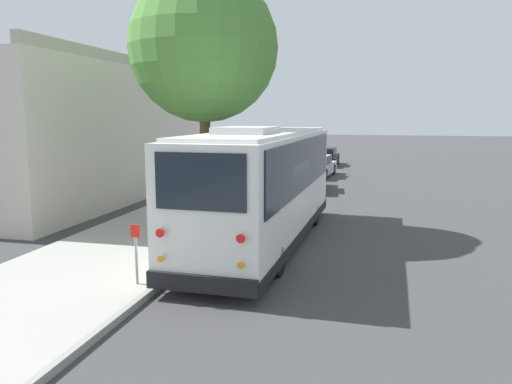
{
  "coord_description": "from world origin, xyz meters",
  "views": [
    {
      "loc": [
        -13.5,
        -2.81,
        3.82
      ],
      "look_at": [
        2.09,
        0.93,
        1.3
      ],
      "focal_mm": 35.0,
      "sensor_mm": 36.0,
      "label": 1
    }
  ],
  "objects_px": {
    "parked_sedan_silver": "(317,167)",
    "sign_post_near": "(136,254)",
    "fire_hydrant": "(261,185)",
    "shuttle_bus": "(264,181)",
    "street_tree": "(205,37)",
    "parked_sedan_black": "(325,157)",
    "parked_sedan_gray": "(308,178)",
    "sign_post_far": "(168,235)"
  },
  "relations": [
    {
      "from": "shuttle_bus",
      "to": "parked_sedan_gray",
      "type": "bearing_deg",
      "value": 2.69
    },
    {
      "from": "parked_sedan_black",
      "to": "street_tree",
      "type": "bearing_deg",
      "value": 176.75
    },
    {
      "from": "street_tree",
      "to": "sign_post_far",
      "type": "height_order",
      "value": "street_tree"
    },
    {
      "from": "shuttle_bus",
      "to": "sign_post_far",
      "type": "bearing_deg",
      "value": 149.2
    },
    {
      "from": "parked_sedan_silver",
      "to": "street_tree",
      "type": "distance_m",
      "value": 15.8
    },
    {
      "from": "parked_sedan_gray",
      "to": "parked_sedan_silver",
      "type": "distance_m",
      "value": 5.58
    },
    {
      "from": "parked_sedan_gray",
      "to": "sign_post_near",
      "type": "xyz_separation_m",
      "value": [
        -15.41,
        1.66,
        0.22
      ]
    },
    {
      "from": "parked_sedan_gray",
      "to": "sign_post_far",
      "type": "bearing_deg",
      "value": 168.59
    },
    {
      "from": "shuttle_bus",
      "to": "fire_hydrant",
      "type": "bearing_deg",
      "value": 15.48
    },
    {
      "from": "parked_sedan_silver",
      "to": "sign_post_near",
      "type": "xyz_separation_m",
      "value": [
        -20.99,
        1.5,
        0.23
      ]
    },
    {
      "from": "sign_post_far",
      "to": "fire_hydrant",
      "type": "relative_size",
      "value": 1.64
    },
    {
      "from": "parked_sedan_silver",
      "to": "parked_sedan_gray",
      "type": "bearing_deg",
      "value": -173.45
    },
    {
      "from": "parked_sedan_silver",
      "to": "sign_post_near",
      "type": "bearing_deg",
      "value": -179.14
    },
    {
      "from": "parked_sedan_silver",
      "to": "sign_post_near",
      "type": "distance_m",
      "value": 21.04
    },
    {
      "from": "shuttle_bus",
      "to": "parked_sedan_silver",
      "type": "distance_m",
      "value": 16.51
    },
    {
      "from": "parked_sedan_silver",
      "to": "parked_sedan_black",
      "type": "distance_m",
      "value": 6.8
    },
    {
      "from": "street_tree",
      "to": "sign_post_far",
      "type": "xyz_separation_m",
      "value": [
        -4.69,
        -0.57,
        -5.43
      ]
    },
    {
      "from": "shuttle_bus",
      "to": "sign_post_near",
      "type": "xyz_separation_m",
      "value": [
        -4.52,
        1.82,
        -1.04
      ]
    },
    {
      "from": "street_tree",
      "to": "parked_sedan_black",
      "type": "bearing_deg",
      "value": -5.1
    },
    {
      "from": "parked_sedan_silver",
      "to": "fire_hydrant",
      "type": "xyz_separation_m",
      "value": [
        -8.28,
        1.67,
        -0.05
      ]
    },
    {
      "from": "street_tree",
      "to": "fire_hydrant",
      "type": "bearing_deg",
      "value": -3.68
    },
    {
      "from": "parked_sedan_black",
      "to": "fire_hydrant",
      "type": "bearing_deg",
      "value": 176.16
    },
    {
      "from": "parked_sedan_black",
      "to": "street_tree",
      "type": "height_order",
      "value": "street_tree"
    },
    {
      "from": "shuttle_bus",
      "to": "street_tree",
      "type": "relative_size",
      "value": 1.14
    },
    {
      "from": "parked_sedan_gray",
      "to": "parked_sedan_black",
      "type": "distance_m",
      "value": 12.38
    },
    {
      "from": "parked_sedan_gray",
      "to": "street_tree",
      "type": "xyz_separation_m",
      "value": [
        -9.03,
        2.23,
        5.66
      ]
    },
    {
      "from": "street_tree",
      "to": "sign_post_near",
      "type": "height_order",
      "value": "street_tree"
    },
    {
      "from": "sign_post_near",
      "to": "sign_post_far",
      "type": "bearing_deg",
      "value": 0.0
    },
    {
      "from": "parked_sedan_silver",
      "to": "fire_hydrant",
      "type": "bearing_deg",
      "value": 173.57
    },
    {
      "from": "parked_sedan_black",
      "to": "sign_post_far",
      "type": "relative_size",
      "value": 3.36
    },
    {
      "from": "parked_sedan_silver",
      "to": "parked_sedan_black",
      "type": "bearing_deg",
      "value": 6.35
    },
    {
      "from": "shuttle_bus",
      "to": "parked_sedan_gray",
      "type": "distance_m",
      "value": 10.96
    },
    {
      "from": "shuttle_bus",
      "to": "sign_post_near",
      "type": "height_order",
      "value": "shuttle_bus"
    },
    {
      "from": "parked_sedan_gray",
      "to": "sign_post_near",
      "type": "bearing_deg",
      "value": 169.34
    },
    {
      "from": "street_tree",
      "to": "sign_post_near",
      "type": "xyz_separation_m",
      "value": [
        -6.38,
        -0.57,
        -5.44
      ]
    },
    {
      "from": "shuttle_bus",
      "to": "parked_sedan_silver",
      "type": "bearing_deg",
      "value": 2.95
    },
    {
      "from": "shuttle_bus",
      "to": "street_tree",
      "type": "xyz_separation_m",
      "value": [
        1.86,
        2.39,
        4.4
      ]
    },
    {
      "from": "street_tree",
      "to": "shuttle_bus",
      "type": "bearing_deg",
      "value": -127.87
    },
    {
      "from": "sign_post_near",
      "to": "parked_sedan_black",
      "type": "bearing_deg",
      "value": -2.76
    },
    {
      "from": "shuttle_bus",
      "to": "sign_post_near",
      "type": "relative_size",
      "value": 7.76
    },
    {
      "from": "parked_sedan_black",
      "to": "fire_hydrant",
      "type": "xyz_separation_m",
      "value": [
        -15.08,
        1.5,
        -0.05
      ]
    },
    {
      "from": "parked_sedan_gray",
      "to": "sign_post_near",
      "type": "height_order",
      "value": "sign_post_near"
    }
  ]
}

